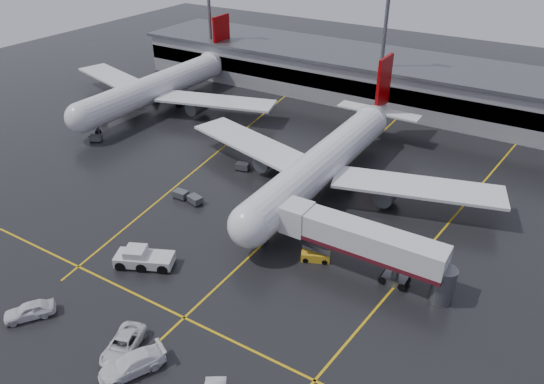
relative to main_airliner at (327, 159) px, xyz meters
The scene contains 21 objects.
ground 10.57m from the main_airliner, 90.00° to the right, with size 220.00×220.00×0.00m, color black.
apron_line_centre 10.57m from the main_airliner, 90.00° to the right, with size 0.25×90.00×0.02m, color gold.
apron_line_stop 31.98m from the main_airliner, 90.00° to the right, with size 60.00×0.25×0.02m, color gold.
apron_line_left 20.44m from the main_airliner, behind, with size 0.25×70.00×0.02m, color gold.
apron_line_right 18.49m from the main_airliner, ahead, with size 0.25×70.00×0.02m, color gold.
terminal 38.23m from the main_airliner, 90.00° to the left, with size 122.00×19.00×8.60m.
light_mast_left 56.34m from the main_airliner, 144.33° to the left, with size 3.00×1.20×25.45m.
light_mast_mid 34.26m from the main_airliner, 98.80° to the left, with size 3.00×1.20×25.45m.
main_airliner is the anchor object (origin of this frame).
second_airliner 43.68m from the main_airliner, 164.05° to the left, with size 48.80×45.60×14.10m.
jet_bridge 19.68m from the main_airliner, 52.90° to the right, with size 19.90×3.40×6.05m.
pushback_tractor 29.31m from the main_airliner, 108.78° to the right, with size 7.02×5.12×2.33m.
belt_loader 18.24m from the main_airliner, 67.51° to the right, with size 3.55×2.54×2.07m.
service_van_a 38.10m from the main_airliner, 92.97° to the right, with size 2.54×5.51×1.53m, color silver.
service_van_b 39.32m from the main_airliner, 89.38° to the right, with size 2.40×5.91×1.72m, color white.
service_van_d 41.84m from the main_airliner, 108.39° to the right, with size 1.95×4.84×1.65m, color silver.
baggage_cart_a 19.34m from the main_airliner, 132.78° to the right, with size 2.26×1.77×1.12m.
baggage_cart_b 21.10m from the main_airliner, 138.23° to the right, with size 2.02×1.33×1.12m.
baggage_cart_c 13.67m from the main_airliner, 169.27° to the right, with size 2.25×1.74×1.12m.
baggage_cart_d 46.29m from the main_airliner, behind, with size 2.17×1.58×1.12m.
baggage_cart_e 40.90m from the main_airliner, behind, with size 2.38×2.09×1.12m.
Camera 1 is at (27.38, -49.82, 36.63)m, focal length 34.01 mm.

